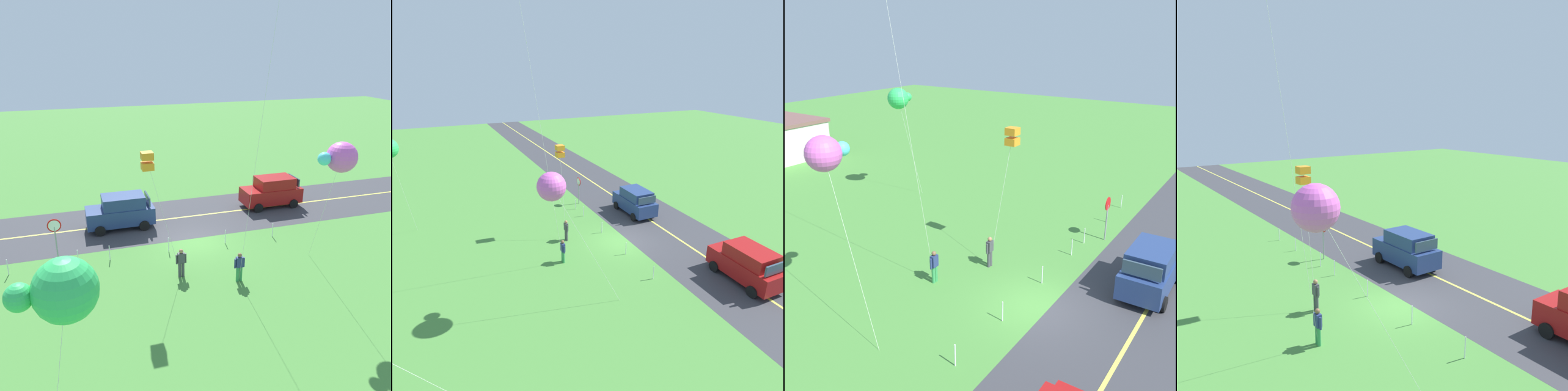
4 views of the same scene
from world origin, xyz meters
TOP-DOWN VIEW (x-y plane):
  - ground_plane at (0.00, 0.00)m, footprint 120.00×120.00m
  - asphalt_road at (0.00, -4.00)m, footprint 120.00×7.00m
  - road_centre_stripe at (0.00, -4.00)m, footprint 120.00×0.16m
  - car_suv_foreground at (4.00, -3.61)m, footprint 4.40×2.12m
  - car_parked_west_near at (-7.35, -4.20)m, footprint 4.40×2.12m
  - stop_sign at (8.10, -0.10)m, footprint 0.76×0.08m
  - person_adult_near at (1.90, 3.63)m, footprint 0.58×0.22m
  - person_adult_companion at (-0.83, 4.95)m, footprint 0.58×0.22m
  - kite_red_low at (3.42, 3.37)m, footprint 1.81×0.56m
  - kite_green_far at (-4.68, 6.88)m, footprint 2.28×4.03m
  - kite_orange_near at (7.37, 14.40)m, footprint 1.90×1.48m
  - fence_post_0 at (-4.93, 0.70)m, footprint 0.05×0.05m
  - fence_post_1 at (-1.72, 0.70)m, footprint 0.05×0.05m
  - fence_post_2 at (1.85, 0.70)m, footprint 0.05×0.05m
  - fence_post_3 at (5.29, 0.70)m, footprint 0.05×0.05m
  - fence_post_4 at (7.03, 0.70)m, footprint 0.05×0.05m
  - fence_post_5 at (10.63, 0.70)m, footprint 0.05×0.05m

SIDE VIEW (x-z plane):
  - ground_plane at x=0.00m, z-range -0.10..0.00m
  - asphalt_road at x=0.00m, z-range 0.00..0.00m
  - road_centre_stripe at x=0.00m, z-range 0.00..0.01m
  - fence_post_0 at x=-4.93m, z-range 0.00..0.90m
  - fence_post_1 at x=-1.72m, z-range 0.00..0.90m
  - fence_post_2 at x=1.85m, z-range 0.00..0.90m
  - fence_post_3 at x=5.29m, z-range 0.00..0.90m
  - fence_post_4 at x=7.03m, z-range 0.00..0.90m
  - fence_post_5 at x=10.63m, z-range 0.00..0.90m
  - person_adult_near at x=1.90m, z-range 0.06..1.66m
  - person_adult_companion at x=-0.83m, z-range 0.06..1.66m
  - car_suv_foreground at x=4.00m, z-range 0.03..2.27m
  - car_parked_west_near at x=-7.35m, z-range 0.03..2.27m
  - stop_sign at x=8.10m, z-range 0.52..3.08m
  - kite_red_low at x=3.42m, z-range 2.96..9.76m
  - kite_green_far at x=-4.68m, z-range 3.05..10.54m
  - kite_orange_near at x=7.37m, z-range 3.07..10.62m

